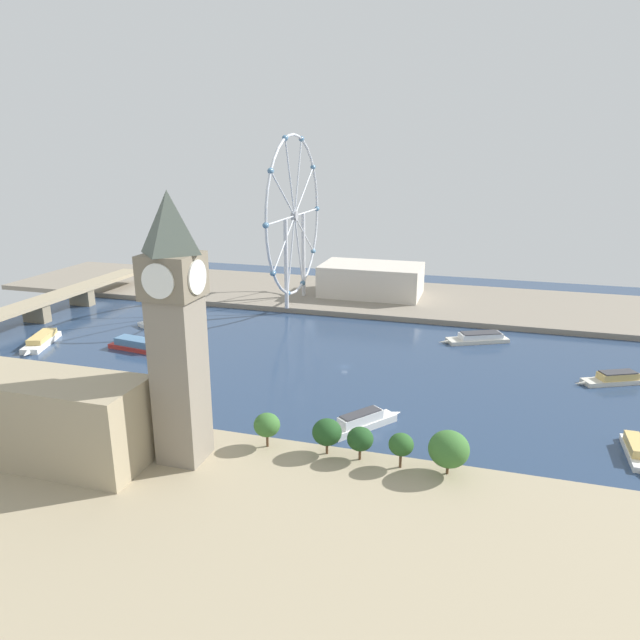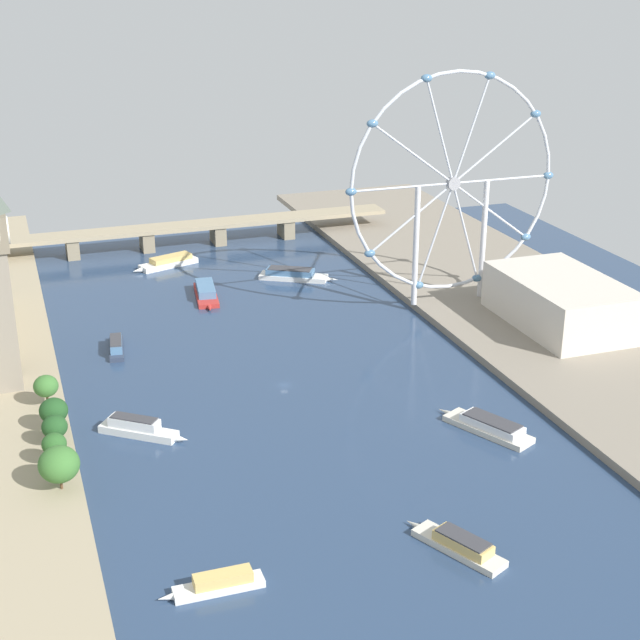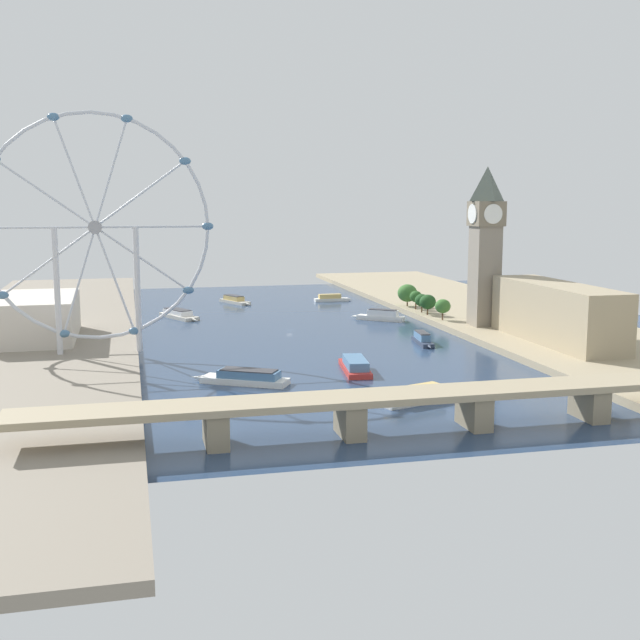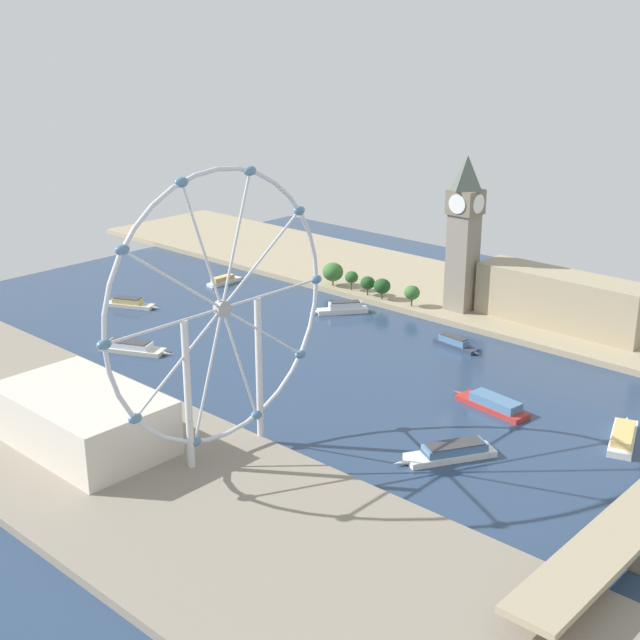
{
  "view_description": "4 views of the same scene",
  "coord_description": "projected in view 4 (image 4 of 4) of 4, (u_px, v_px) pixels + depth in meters",
  "views": [
    {
      "loc": [
        -229.72,
        -56.85,
        91.23
      ],
      "look_at": [
        21.15,
        17.49,
        13.9
      ],
      "focal_mm": 32.33,
      "sensor_mm": 36.0,
      "label": 1
    },
    {
      "loc": [
        -87.49,
        -291.37,
        143.73
      ],
      "look_at": [
        16.69,
        9.31,
        19.38
      ],
      "focal_mm": 52.98,
      "sensor_mm": 36.0,
      "label": 2
    },
    {
      "loc": [
        77.39,
        387.66,
        66.34
      ],
      "look_at": [
        -2.14,
        57.35,
        13.81
      ],
      "focal_mm": 44.58,
      "sensor_mm": 36.0,
      "label": 3
    },
    {
      "loc": [
        266.61,
        258.21,
        143.29
      ],
      "look_at": [
        -20.24,
        -4.57,
        8.7
      ],
      "focal_mm": 48.82,
      "sensor_mm": 36.0,
      "label": 4
    }
  ],
  "objects": [
    {
      "name": "tour_boat_3",
      "position": [
        342.0,
        308.0,
        447.89
      ],
      "size": [
        26.75,
        21.92,
        6.19
      ],
      "rotation": [
        0.0,
        0.0,
        5.63
      ],
      "color": "white",
      "rests_on": "ground_plane"
    },
    {
      "name": "tour_boat_4",
      "position": [
        493.0,
        404.0,
        337.15
      ],
      "size": [
        12.96,
        35.93,
        5.33
      ],
      "rotation": [
        0.0,
        0.0,
        4.58
      ],
      "color": "#B22D28",
      "rests_on": "ground_plane"
    },
    {
      "name": "parliament_block",
      "position": [
        562.0,
        300.0,
        417.85
      ],
      "size": [
        22.0,
        83.7,
        25.8
      ],
      "primitive_type": "cube",
      "color": "tan",
      "rests_on": "riverbank_left"
    },
    {
      "name": "tree_row_embankment",
      "position": [
        360.0,
        280.0,
        469.78
      ],
      "size": [
        11.54,
        64.62,
        12.98
      ],
      "color": "#513823",
      "rests_on": "riverbank_left"
    },
    {
      "name": "clock_tower",
      "position": [
        464.0,
        231.0,
        432.44
      ],
      "size": [
        15.47,
        15.47,
        78.35
      ],
      "color": "gray",
      "rests_on": "riverbank_left"
    },
    {
      "name": "tour_boat_6",
      "position": [
        451.0,
        452.0,
        299.67
      ],
      "size": [
        34.99,
        23.58,
        5.33
      ],
      "rotation": [
        0.0,
        0.0,
        5.76
      ],
      "color": "white",
      "rests_on": "ground_plane"
    },
    {
      "name": "ground_plane",
      "position": [
        298.0,
        351.0,
        397.47
      ],
      "size": [
        410.26,
        410.26,
        0.0
      ],
      "primitive_type": "plane",
      "color": "navy"
    },
    {
      "name": "riverside_hall",
      "position": [
        83.0,
        419.0,
        300.8
      ],
      "size": [
        37.8,
        62.2,
        19.31
      ],
      "primitive_type": "cube",
      "color": "beige",
      "rests_on": "riverbank_right"
    },
    {
      "name": "ferris_wheel",
      "position": [
        222.0,
        311.0,
        282.94
      ],
      "size": [
        95.28,
        3.2,
        97.5
      ],
      "color": "silver",
      "rests_on": "riverbank_right"
    },
    {
      "name": "riverbank_left",
      "position": [
        448.0,
        291.0,
        480.69
      ],
      "size": [
        90.0,
        520.0,
        3.0
      ],
      "primitive_type": "cube",
      "color": "tan",
      "rests_on": "ground_plane"
    },
    {
      "name": "tour_boat_5",
      "position": [
        455.0,
        343.0,
        400.62
      ],
      "size": [
        8.04,
        27.24,
        5.35
      ],
      "rotation": [
        0.0,
        0.0,
        1.45
      ],
      "color": "#2D384C",
      "rests_on": "ground_plane"
    },
    {
      "name": "tour_boat_7",
      "position": [
        224.0,
        280.0,
        498.2
      ],
      "size": [
        25.93,
        5.42,
        4.63
      ],
      "rotation": [
        0.0,
        0.0,
        3.13
      ],
      "color": "white",
      "rests_on": "ground_plane"
    },
    {
      "name": "tour_boat_1",
      "position": [
        132.0,
        347.0,
        395.91
      ],
      "size": [
        20.97,
        34.14,
        4.95
      ],
      "rotation": [
        0.0,
        0.0,
        2.02
      ],
      "color": "beige",
      "rests_on": "ground_plane"
    },
    {
      "name": "riverbank_right",
      "position": [
        67.0,
        435.0,
        313.26
      ],
      "size": [
        90.0,
        520.0,
        3.0
      ],
      "primitive_type": "cube",
      "color": "gray",
      "rests_on": "ground_plane"
    },
    {
      "name": "tour_boat_2",
      "position": [
        623.0,
        436.0,
        311.19
      ],
      "size": [
        33.93,
        17.3,
        5.12
      ],
      "rotation": [
        0.0,
        0.0,
        3.48
      ],
      "color": "white",
      "rests_on": "ground_plane"
    },
    {
      "name": "tour_boat_0",
      "position": [
        130.0,
        303.0,
        457.93
      ],
      "size": [
        17.5,
        29.53,
        4.97
      ],
      "rotation": [
        0.0,
        0.0,
        2.02
      ],
      "color": "beige",
      "rests_on": "ground_plane"
    }
  ]
}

